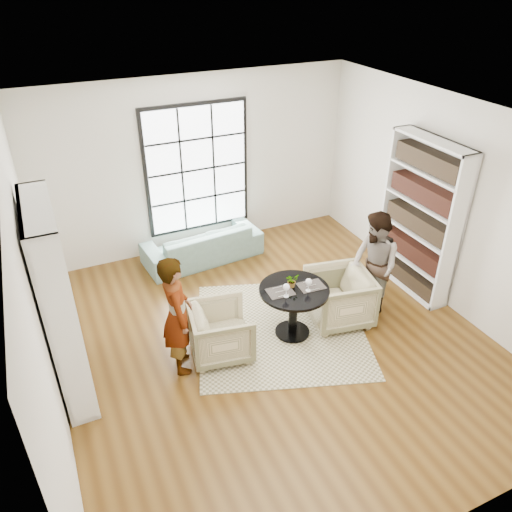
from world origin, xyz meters
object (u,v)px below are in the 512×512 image
person_left (177,315)px  wine_glass_left (286,288)px  pedestal_table (294,301)px  armchair_left (221,331)px  armchair_right (339,297)px  person_right (374,265)px  wine_glass_right (309,282)px  flower_centerpiece (292,281)px  sofa (203,244)px

person_left → wine_glass_left: bearing=-88.0°
person_left → wine_glass_left: (1.41, -0.14, 0.09)m
pedestal_table → armchair_left: 1.06m
armchair_right → person_right: (0.55, -0.00, 0.40)m
pedestal_table → wine_glass_right: (0.14, -0.12, 0.34)m
pedestal_table → wine_glass_left: size_ratio=4.81×
pedestal_table → armchair_left: (-1.04, 0.04, -0.19)m
armchair_left → flower_centerpiece: 1.15m
pedestal_table → person_left: (-1.59, 0.04, 0.26)m
sofa → wine_glass_right: 2.68m
wine_glass_left → pedestal_table: bearing=30.9°
armchair_right → wine_glass_right: (-0.59, -0.12, 0.50)m
wine_glass_right → person_right: bearing=6.1°
person_left → wine_glass_right: size_ratio=8.42×
flower_centerpiece → armchair_left: bearing=-178.4°
person_right → flower_centerpiece: (-1.29, 0.06, 0.06)m
wine_glass_left → wine_glass_right: bearing=-1.8°
sofa → armchair_right: bearing=110.6°
sofa → wine_glass_left: 2.62m
person_left → pedestal_table: bearing=-83.5°
sofa → armchair_right: size_ratio=2.35×
pedestal_table → sofa: pedestal_table is taller
wine_glass_right → flower_centerpiece: 0.24m
flower_centerpiece → wine_glass_right: bearing=-50.9°
wine_glass_left → flower_centerpiece: 0.25m
flower_centerpiece → pedestal_table: bearing=-86.1°
armchair_right → person_right: person_right is taller
person_right → armchair_left: bearing=-84.5°
person_right → sofa: bearing=-138.2°
wine_glass_left → sofa: bearing=96.1°
armchair_right → sofa: bearing=-143.5°
person_right → wine_glass_left: (-1.46, -0.11, 0.10)m
sofa → person_left: bearing=59.2°
sofa → wine_glass_left: bearing=90.8°
pedestal_table → wine_glass_left: (-0.18, -0.11, 0.35)m
armchair_right → flower_centerpiece: bearing=-84.3°
pedestal_table → armchair_right: armchair_right is taller
wine_glass_left → flower_centerpiece: wine_glass_left is taller
pedestal_table → person_right: (1.28, 0.00, 0.24)m
armchair_right → pedestal_table: bearing=-79.3°
wine_glass_left → wine_glass_right: wine_glass_left is taller
armchair_left → flower_centerpiece: bearing=-78.8°
armchair_left → armchair_right: armchair_right is taller
armchair_left → person_right: (2.33, -0.03, 0.43)m
sofa → armchair_left: size_ratio=2.55×
person_right → wine_glass_right: (-1.14, -0.12, 0.10)m
sofa → flower_centerpiece: bearing=95.3°
person_right → person_left: bearing=-84.4°
armchair_right → person_right: size_ratio=0.54×
wine_glass_right → flower_centerpiece: wine_glass_right is taller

